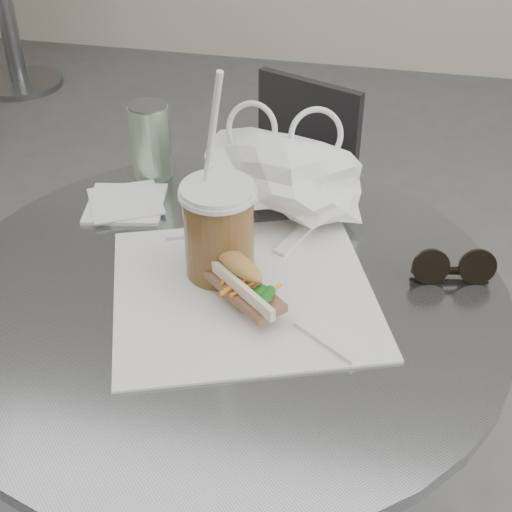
% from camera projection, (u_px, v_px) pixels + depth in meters
% --- Properties ---
extents(cafe_table, '(0.76, 0.76, 0.74)m').
position_uv_depth(cafe_table, '(227.00, 425.00, 1.11)').
color(cafe_table, slate).
rests_on(cafe_table, ground).
extents(chair_far, '(0.38, 0.40, 0.68)m').
position_uv_depth(chair_far, '(276.00, 237.00, 1.82)').
color(chair_far, '#2D2D30').
rests_on(chair_far, ground).
extents(sandwich_paper, '(0.43, 0.42, 0.00)m').
position_uv_depth(sandwich_paper, '(243.00, 291.00, 0.94)').
color(sandwich_paper, white).
rests_on(sandwich_paper, cafe_table).
extents(banh_mi, '(0.19, 0.18, 0.06)m').
position_uv_depth(banh_mi, '(237.00, 280.00, 0.91)').
color(banh_mi, tan).
rests_on(banh_mi, sandwich_paper).
extents(iced_coffee, '(0.10, 0.10, 0.29)m').
position_uv_depth(iced_coffee, '(219.00, 230.00, 0.93)').
color(iced_coffee, brown).
rests_on(iced_coffee, cafe_table).
extents(sunglasses, '(0.11, 0.05, 0.05)m').
position_uv_depth(sunglasses, '(453.00, 269.00, 0.95)').
color(sunglasses, black).
rests_on(sunglasses, cafe_table).
extents(plastic_bag, '(0.26, 0.21, 0.12)m').
position_uv_depth(plastic_bag, '(280.00, 177.00, 1.07)').
color(plastic_bag, white).
rests_on(plastic_bag, cafe_table).
extents(napkin_stack, '(0.15, 0.15, 0.01)m').
position_uv_depth(napkin_stack, '(126.00, 203.00, 1.12)').
color(napkin_stack, white).
rests_on(napkin_stack, cafe_table).
extents(drink_can, '(0.07, 0.07, 0.13)m').
position_uv_depth(drink_can, '(150.00, 141.00, 1.16)').
color(drink_can, '#569357').
rests_on(drink_can, cafe_table).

